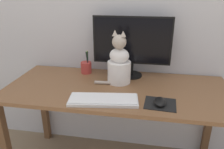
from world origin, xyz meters
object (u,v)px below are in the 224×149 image
at_px(computer_mouse_right, 160,102).
at_px(pen_cup, 86,67).
at_px(cat, 119,64).
at_px(monitor, 132,44).
at_px(keyboard, 103,100).

distance_m(computer_mouse_right, pen_cup, 0.69).
bearing_deg(cat, computer_mouse_right, -27.99).
xyz_separation_m(monitor, computer_mouse_right, (0.20, -0.41, -0.23)).
bearing_deg(keyboard, computer_mouse_right, -4.70).
height_order(cat, pen_cup, cat).
height_order(keyboard, pen_cup, pen_cup).
xyz_separation_m(computer_mouse_right, cat, (-0.28, 0.28, 0.12)).
bearing_deg(keyboard, pen_cup, 110.30).
height_order(monitor, pen_cup, monitor).
distance_m(keyboard, cat, 0.32).
distance_m(monitor, computer_mouse_right, 0.51).
distance_m(computer_mouse_right, cat, 0.41).
distance_m(cat, pen_cup, 0.32).
distance_m(keyboard, pen_cup, 0.49).
relative_size(monitor, computer_mouse_right, 5.22).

